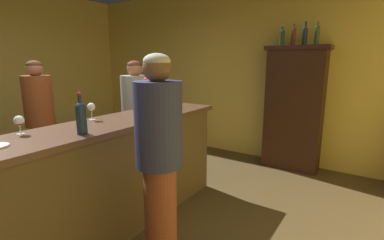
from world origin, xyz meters
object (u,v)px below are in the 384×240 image
(wine_bottle_rose, at_px, (81,117))
(patron_by_cabinet, at_px, (40,120))
(flower_arrangement, at_px, (149,97))
(wine_glass_spare, at_px, (151,98))
(wine_glass_mid, at_px, (154,105))
(display_bottle_left, at_px, (282,37))
(wine_glass_front, at_px, (91,107))
(display_bottle_center, at_px, (305,35))
(display_bottle_midright, at_px, (317,34))
(display_cabinet, at_px, (294,107))
(bar_counter, at_px, (107,178))
(patron_near_entrance, at_px, (137,115))
(wine_bottle_riesling, at_px, (165,94))
(wine_glass_rear, at_px, (19,121))
(bartender, at_px, (159,157))
(display_bottle_midleft, at_px, (294,36))

(wine_bottle_rose, xyz_separation_m, patron_by_cabinet, (-1.64, 0.53, -0.32))
(flower_arrangement, relative_size, patron_by_cabinet, 0.24)
(wine_bottle_rose, xyz_separation_m, wine_glass_spare, (-0.39, 1.22, -0.02))
(wine_glass_mid, xyz_separation_m, display_bottle_left, (0.57, 2.20, 0.78))
(wine_bottle_rose, bearing_deg, patron_by_cabinet, 162.13)
(wine_glass_front, height_order, wine_glass_spare, wine_glass_front)
(display_bottle_center, distance_m, patron_by_cabinet, 3.72)
(flower_arrangement, distance_m, display_bottle_midright, 2.55)
(display_cabinet, bearing_deg, patron_by_cabinet, -134.58)
(wine_glass_spare, relative_size, display_bottle_left, 0.55)
(display_bottle_left, bearing_deg, bar_counter, -105.95)
(display_bottle_center, distance_m, patron_near_entrance, 2.62)
(patron_near_entrance, bearing_deg, wine_glass_front, 11.40)
(patron_near_entrance, xyz_separation_m, patron_by_cabinet, (-0.74, -0.94, 0.01))
(display_cabinet, bearing_deg, display_bottle_left, 180.00)
(display_bottle_midright, bearing_deg, wine_bottle_riesling, -132.47)
(wine_glass_rear, height_order, flower_arrangement, flower_arrangement)
(flower_arrangement, height_order, bartender, bartender)
(wine_glass_mid, distance_m, wine_glass_rear, 1.16)
(flower_arrangement, height_order, display_bottle_center, display_bottle_center)
(wine_glass_rear, relative_size, flower_arrangement, 0.37)
(display_bottle_center, relative_size, patron_near_entrance, 0.20)
(wine_bottle_rose, distance_m, wine_glass_mid, 0.82)
(wine_glass_rear, height_order, wine_glass_spare, wine_glass_spare)
(wine_bottle_rose, xyz_separation_m, display_bottle_midright, (1.06, 3.02, 0.78))
(display_bottle_midleft, relative_size, patron_near_entrance, 0.19)
(display_bottle_center, relative_size, patron_by_cabinet, 0.20)
(display_bottle_left, height_order, display_bottle_midright, display_bottle_midright)
(display_cabinet, distance_m, patron_by_cabinet, 3.50)
(patron_near_entrance, height_order, bartender, bartender)
(wine_glass_mid, height_order, wine_glass_rear, wine_glass_mid)
(wine_bottle_riesling, distance_m, display_bottle_midleft, 2.07)
(patron_near_entrance, bearing_deg, bartender, 36.30)
(wine_glass_mid, distance_m, bartender, 0.83)
(display_cabinet, height_order, wine_bottle_rose, display_cabinet)
(patron_near_entrance, bearing_deg, wine_bottle_riesling, 74.60)
(wine_bottle_riesling, relative_size, wine_glass_spare, 2.08)
(display_bottle_midright, relative_size, bartender, 0.19)
(display_cabinet, xyz_separation_m, display_bottle_left, (-0.24, 0.00, 1.02))
(bar_counter, distance_m, flower_arrangement, 0.90)
(wine_bottle_rose, distance_m, wine_glass_front, 0.54)
(display_cabinet, xyz_separation_m, patron_by_cabinet, (-2.46, -2.49, -0.06))
(wine_bottle_rose, xyz_separation_m, display_bottle_left, (0.58, 3.02, 0.76))
(patron_by_cabinet, bearing_deg, wine_bottle_rose, -17.54)
(wine_glass_mid, relative_size, display_bottle_midright, 0.50)
(wine_glass_rear, bearing_deg, wine_glass_mid, 69.47)
(wine_glass_spare, distance_m, patron_near_entrance, 0.64)
(display_cabinet, bearing_deg, patron_near_entrance, -137.99)
(wine_glass_front, bearing_deg, display_bottle_center, 64.01)
(flower_arrangement, distance_m, patron_by_cabinet, 1.61)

